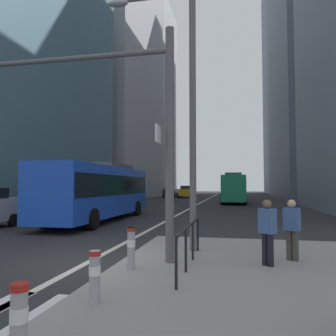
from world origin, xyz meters
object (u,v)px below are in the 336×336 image
pedestrian_waiting (267,229)px  car_receding_near (234,191)px  city_bus_blue_oncoming (100,189)px  car_oncoming_far (171,192)px  car_receding_far (227,191)px  pedestrian_far (292,227)px  car_oncoming_mid (186,192)px  city_bus_red_receding (233,187)px  street_lamp_post (193,79)px  bollard_front (19,320)px  traffic_signal_gantry (98,109)px  bollard_right (131,246)px  bollard_left (95,274)px

pedestrian_waiting → car_receding_near: bearing=90.8°
city_bus_blue_oncoming → car_oncoming_far: size_ratio=2.71×
city_bus_blue_oncoming → car_oncoming_far: (-2.61, 35.14, -0.85)m
car_receding_far → pedestrian_far: (2.85, -53.81, 0.01)m
car_receding_near → pedestrian_waiting: (0.78, -55.50, 0.03)m
pedestrian_far → car_oncoming_mid: bearing=101.8°
city_bus_blue_oncoming → pedestrian_waiting: (8.45, -9.67, -0.82)m
car_oncoming_mid → pedestrian_waiting: bearing=-79.2°
car_receding_near → city_bus_red_receding: bearing=-90.3°
city_bus_red_receding → car_receding_far: 23.65m
city_bus_blue_oncoming → pedestrian_waiting: size_ratio=7.18×
city_bus_red_receding → street_lamp_post: (-1.08, -29.46, 3.45)m
bollard_front → car_oncoming_mid: bearing=96.3°
car_oncoming_mid → car_receding_far: (6.37, 9.67, -0.00)m
traffic_signal_gantry → pedestrian_waiting: bearing=1.7°
bollard_right → bollard_left: bearing=-87.7°
street_lamp_post → pedestrian_far: street_lamp_post is taller
car_oncoming_mid → street_lamp_post: 44.10m
car_oncoming_far → pedestrian_far: (11.74, -44.11, 0.01)m
bollard_left → pedestrian_waiting: 4.38m
car_oncoming_far → bollard_right: car_oncoming_far is taller
bollard_left → car_oncoming_far: bearing=99.5°
bollard_right → city_bus_red_receding: bearing=86.0°
bollard_front → pedestrian_far: size_ratio=0.56×
bollard_left → pedestrian_far: (3.71, 3.83, 0.38)m
car_receding_near → bollard_right: size_ratio=4.77×
car_oncoming_far → pedestrian_far: car_oncoming_far is taller
car_receding_far → bollard_front: 59.57m
street_lamp_post → pedestrian_waiting: bearing=-36.3°
car_receding_far → car_oncoming_far: 13.16m
city_bus_blue_oncoming → street_lamp_post: size_ratio=1.42×
bollard_left → bollard_right: bollard_right is taller
city_bus_red_receding → bollard_front: size_ratio=13.29×
city_bus_blue_oncoming → traffic_signal_gantry: size_ratio=1.89×
city_bus_blue_oncoming → pedestrian_far: city_bus_blue_oncoming is taller
car_oncoming_far → bollard_left: car_oncoming_far is taller
pedestrian_far → street_lamp_post: bearing=164.2°
car_receding_far → street_lamp_post: bearing=-89.8°
car_oncoming_far → street_lamp_post: street_lamp_post is taller
car_receding_far → bollard_front: bearing=-90.8°
city_bus_red_receding → traffic_signal_gantry: size_ratio=1.94×
car_oncoming_mid → bollard_right: car_oncoming_mid is taller
pedestrian_far → pedestrian_waiting: bearing=-134.0°
car_receding_far → bollard_front: car_receding_far is taller
car_receding_near → pedestrian_waiting: car_receding_near is taller
car_oncoming_mid → car_receding_far: size_ratio=1.07×
street_lamp_post → bollard_front: size_ratio=9.15×
car_receding_near → bollard_front: (-2.27, -60.55, -0.35)m
street_lamp_post → bollard_front: (-1.07, -6.50, -4.65)m
city_bus_red_receding → street_lamp_post: street_lamp_post is taller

